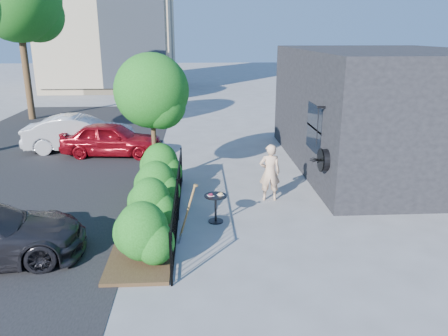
{
  "coord_description": "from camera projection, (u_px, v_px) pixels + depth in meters",
  "views": [
    {
      "loc": [
        -0.96,
        -10.18,
        4.53
      ],
      "look_at": [
        -0.31,
        0.5,
        1.2
      ],
      "focal_mm": 35.0,
      "sensor_mm": 36.0,
      "label": 1
    }
  ],
  "objects": [
    {
      "name": "car_red",
      "position": [
        112.0,
        139.0,
        16.65
      ],
      "size": [
        3.92,
        1.92,
        1.29
      ],
      "primitive_type": "imported",
      "rotation": [
        0.0,
        0.0,
        1.46
      ],
      "color": "maroon",
      "rests_on": "ground"
    },
    {
      "name": "shop_building",
      "position": [
        384.0,
        109.0,
        15.12
      ],
      "size": [
        6.22,
        9.0,
        4.0
      ],
      "color": "black",
      "rests_on": "ground"
    },
    {
      "name": "ground",
      "position": [
        237.0,
        219.0,
        11.11
      ],
      "size": [
        120.0,
        120.0,
        0.0
      ],
      "primitive_type": "plane",
      "color": "gray",
      "rests_on": "ground"
    },
    {
      "name": "car_silver",
      "position": [
        80.0,
        133.0,
        17.36
      ],
      "size": [
        4.35,
        1.81,
        1.4
      ],
      "primitive_type": "imported",
      "rotation": [
        0.0,
        0.0,
        1.65
      ],
      "color": "silver",
      "rests_on": "ground"
    },
    {
      "name": "cafe_table",
      "position": [
        216.0,
        204.0,
        10.78
      ],
      "size": [
        0.56,
        0.56,
        0.75
      ],
      "rotation": [
        0.0,
        0.0,
        0.34
      ],
      "color": "black",
      "rests_on": "ground"
    },
    {
      "name": "street",
      "position": [
        5.0,
        185.0,
        13.56
      ],
      "size": [
        9.0,
        30.0,
        0.01
      ],
      "primitive_type": "cube",
      "color": "black",
      "rests_on": "ground"
    },
    {
      "name": "street_tree_far",
      "position": [
        18.0,
        4.0,
        22.08
      ],
      "size": [
        4.4,
        4.4,
        8.28
      ],
      "color": "#3F2B19",
      "rests_on": "ground"
    },
    {
      "name": "woman",
      "position": [
        270.0,
        172.0,
        12.13
      ],
      "size": [
        0.61,
        0.41,
        1.62
      ],
      "primitive_type": "imported",
      "rotation": [
        0.0,
        0.0,
        3.1
      ],
      "color": "#D3AA88",
      "rests_on": "ground"
    },
    {
      "name": "shovel",
      "position": [
        186.0,
        217.0,
        9.7
      ],
      "size": [
        0.48,
        0.18,
        1.41
      ],
      "color": "brown",
      "rests_on": "ground"
    },
    {
      "name": "shrubs",
      "position": [
        153.0,
        193.0,
        10.87
      ],
      "size": [
        1.1,
        5.6,
        1.24
      ],
      "color": "#175112",
      "rests_on": "ground"
    },
    {
      "name": "fence",
      "position": [
        178.0,
        199.0,
        10.85
      ],
      "size": [
        0.05,
        6.05,
        1.1
      ],
      "color": "black",
      "rests_on": "ground"
    },
    {
      "name": "patio_tree",
      "position": [
        154.0,
        96.0,
        12.78
      ],
      "size": [
        2.2,
        2.2,
        3.94
      ],
      "color": "#3F2B19",
      "rests_on": "ground"
    },
    {
      "name": "planting_bed",
      "position": [
        150.0,
        219.0,
        10.97
      ],
      "size": [
        1.3,
        6.0,
        0.08
      ],
      "primitive_type": "cube",
      "color": "#382616",
      "rests_on": "ground"
    }
  ]
}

